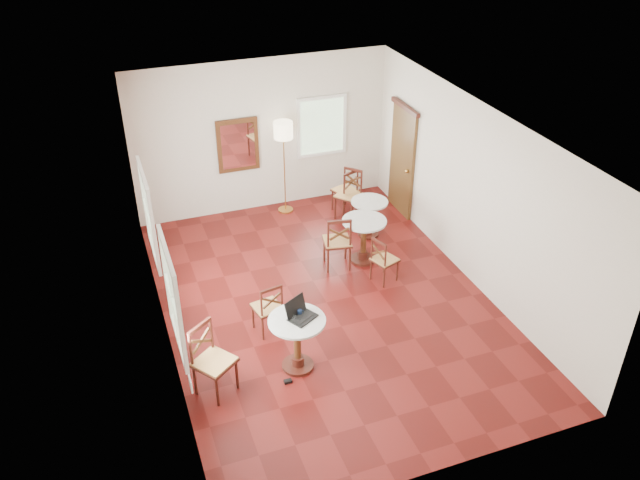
{
  "coord_description": "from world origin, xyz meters",
  "views": [
    {
      "loc": [
        -2.96,
        -7.77,
        6.24
      ],
      "look_at": [
        0.0,
        0.3,
        1.0
      ],
      "focal_mm": 36.31,
      "sensor_mm": 36.0,
      "label": 1
    }
  ],
  "objects_px": {
    "chair_back_b": "(349,194)",
    "floor_lamp": "(283,136)",
    "cafe_table_back": "(369,214)",
    "chair_mid_b": "(384,260)",
    "chair_mid_a": "(337,242)",
    "cafe_table_near": "(297,338)",
    "power_adapter": "(288,381)",
    "mouse": "(299,320)",
    "laptop": "(300,313)",
    "cafe_table_mid": "(364,236)",
    "navy_mug": "(300,312)",
    "chair_near_a": "(268,308)",
    "water_glass": "(294,319)",
    "chair_back_a": "(346,190)",
    "chair_near_b": "(213,361)"
  },
  "relations": [
    {
      "from": "chair_back_a",
      "to": "navy_mug",
      "type": "height_order",
      "value": "chair_back_a"
    },
    {
      "from": "power_adapter",
      "to": "chair_back_b",
      "type": "bearing_deg",
      "value": 57.73
    },
    {
      "from": "chair_back_a",
      "to": "floor_lamp",
      "type": "bearing_deg",
      "value": -39.31
    },
    {
      "from": "cafe_table_mid",
      "to": "laptop",
      "type": "relative_size",
      "value": 1.75
    },
    {
      "from": "chair_near_b",
      "to": "floor_lamp",
      "type": "xyz_separation_m",
      "value": [
        2.4,
        4.46,
        1.07
      ]
    },
    {
      "from": "chair_near_a",
      "to": "mouse",
      "type": "xyz_separation_m",
      "value": [
        0.18,
        -0.92,
        0.41
      ]
    },
    {
      "from": "chair_back_b",
      "to": "floor_lamp",
      "type": "height_order",
      "value": "floor_lamp"
    },
    {
      "from": "mouse",
      "to": "water_glass",
      "type": "xyz_separation_m",
      "value": [
        -0.06,
        -0.0,
        0.03
      ]
    },
    {
      "from": "chair_mid_a",
      "to": "cafe_table_near",
      "type": "bearing_deg",
      "value": 67.32
    },
    {
      "from": "cafe_table_mid",
      "to": "power_adapter",
      "type": "bearing_deg",
      "value": -131.51
    },
    {
      "from": "cafe_table_near",
      "to": "floor_lamp",
      "type": "relative_size",
      "value": 0.44
    },
    {
      "from": "chair_mid_a",
      "to": "power_adapter",
      "type": "height_order",
      "value": "chair_mid_a"
    },
    {
      "from": "chair_near_b",
      "to": "floor_lamp",
      "type": "bearing_deg",
      "value": 25.49
    },
    {
      "from": "cafe_table_near",
      "to": "floor_lamp",
      "type": "xyz_separation_m",
      "value": [
        1.22,
        4.41,
        1.07
      ]
    },
    {
      "from": "mouse",
      "to": "floor_lamp",
      "type": "bearing_deg",
      "value": 67.66
    },
    {
      "from": "floor_lamp",
      "to": "laptop",
      "type": "height_order",
      "value": "floor_lamp"
    },
    {
      "from": "cafe_table_mid",
      "to": "chair_back_b",
      "type": "bearing_deg",
      "value": 76.84
    },
    {
      "from": "power_adapter",
      "to": "cafe_table_mid",
      "type": "bearing_deg",
      "value": 48.49
    },
    {
      "from": "water_glass",
      "to": "cafe_table_near",
      "type": "bearing_deg",
      "value": 33.57
    },
    {
      "from": "chair_mid_a",
      "to": "mouse",
      "type": "height_order",
      "value": "chair_mid_a"
    },
    {
      "from": "chair_back_b",
      "to": "power_adapter",
      "type": "xyz_separation_m",
      "value": [
        -2.54,
        -4.02,
        -0.46
      ]
    },
    {
      "from": "cafe_table_near",
      "to": "chair_mid_b",
      "type": "height_order",
      "value": "cafe_table_near"
    },
    {
      "from": "cafe_table_near",
      "to": "power_adapter",
      "type": "relative_size",
      "value": 7.66
    },
    {
      "from": "cafe_table_back",
      "to": "power_adapter",
      "type": "relative_size",
      "value": 6.63
    },
    {
      "from": "chair_back_a",
      "to": "chair_mid_b",
      "type": "bearing_deg",
      "value": 63.53
    },
    {
      "from": "mouse",
      "to": "cafe_table_mid",
      "type": "bearing_deg",
      "value": 41.92
    },
    {
      "from": "chair_mid_a",
      "to": "laptop",
      "type": "height_order",
      "value": "laptop"
    },
    {
      "from": "chair_mid_a",
      "to": "chair_mid_b",
      "type": "distance_m",
      "value": 0.87
    },
    {
      "from": "cafe_table_mid",
      "to": "navy_mug",
      "type": "distance_m",
      "value": 2.84
    },
    {
      "from": "chair_near_a",
      "to": "water_glass",
      "type": "height_order",
      "value": "water_glass"
    },
    {
      "from": "chair_near_a",
      "to": "water_glass",
      "type": "bearing_deg",
      "value": 86.55
    },
    {
      "from": "floor_lamp",
      "to": "laptop",
      "type": "distance_m",
      "value": 4.56
    },
    {
      "from": "chair_near_b",
      "to": "chair_back_a",
      "type": "relative_size",
      "value": 1.14
    },
    {
      "from": "cafe_table_near",
      "to": "navy_mug",
      "type": "distance_m",
      "value": 0.37
    },
    {
      "from": "cafe_table_near",
      "to": "power_adapter",
      "type": "bearing_deg",
      "value": -131.64
    },
    {
      "from": "cafe_table_near",
      "to": "chair_back_a",
      "type": "xyz_separation_m",
      "value": [
        2.33,
        3.99,
        -0.06
      ]
    },
    {
      "from": "chair_mid_b",
      "to": "cafe_table_back",
      "type": "bearing_deg",
      "value": -34.86
    },
    {
      "from": "cafe_table_near",
      "to": "floor_lamp",
      "type": "distance_m",
      "value": 4.69
    },
    {
      "from": "chair_near_b",
      "to": "chair_back_a",
      "type": "height_order",
      "value": "chair_near_b"
    },
    {
      "from": "chair_back_b",
      "to": "water_glass",
      "type": "relative_size",
      "value": 10.21
    },
    {
      "from": "laptop",
      "to": "mouse",
      "type": "xyz_separation_m",
      "value": [
        -0.04,
        -0.08,
        -0.05
      ]
    },
    {
      "from": "water_glass",
      "to": "power_adapter",
      "type": "bearing_deg",
      "value": -129.15
    },
    {
      "from": "chair_near_a",
      "to": "chair_back_a",
      "type": "height_order",
      "value": "chair_back_a"
    },
    {
      "from": "chair_near_b",
      "to": "chair_mid_b",
      "type": "xyz_separation_m",
      "value": [
        3.19,
        1.56,
        -0.1
      ]
    },
    {
      "from": "navy_mug",
      "to": "mouse",
      "type": "bearing_deg",
      "value": -115.14
    },
    {
      "from": "laptop",
      "to": "cafe_table_back",
      "type": "bearing_deg",
      "value": 21.66
    },
    {
      "from": "cafe_table_back",
      "to": "chair_mid_b",
      "type": "distance_m",
      "value": 1.5
    },
    {
      "from": "laptop",
      "to": "water_glass",
      "type": "height_order",
      "value": "laptop"
    },
    {
      "from": "chair_back_b",
      "to": "mouse",
      "type": "relative_size",
      "value": 11.64
    },
    {
      "from": "navy_mug",
      "to": "chair_back_a",
      "type": "bearing_deg",
      "value": 59.9
    }
  ]
}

